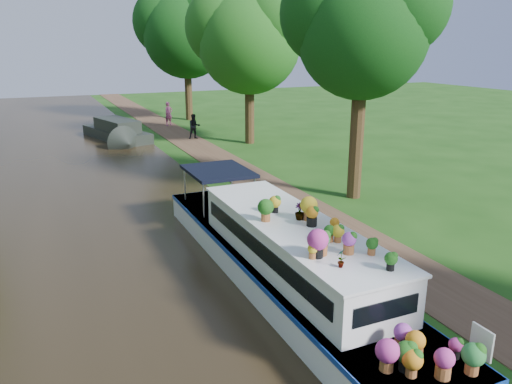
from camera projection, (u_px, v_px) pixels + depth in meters
The scene contains 11 objects.
ground at pixel (308, 237), 15.82m from camera, with size 100.00×100.00×0.00m, color #194411.
canal_water at pixel (115, 270), 13.47m from camera, with size 10.00×100.00×0.02m, color black.
towpath at pixel (340, 231), 16.29m from camera, with size 2.20×100.00×0.03m, color #4C3523.
plant_boat at pixel (293, 262), 11.97m from camera, with size 2.29×13.52×2.26m.
tree_near_overhang at pixel (362, 23), 18.10m from camera, with size 5.52×5.28×8.99m.
tree_near_mid at pixel (248, 34), 28.93m from camera, with size 6.90×6.60×9.40m.
tree_near_far at pixel (186, 28), 38.17m from camera, with size 7.59×7.26×10.30m.
second_boat at pixel (117, 132), 31.41m from camera, with size 3.55×7.33×1.34m.
pedestrian_pink at pixel (169, 114), 36.90m from camera, with size 0.63×0.42×1.74m, color #E45E9A.
pedestrian_dark at pixel (194, 126), 31.76m from camera, with size 0.76×0.59×1.57m, color black.
verge_plant at pixel (250, 204), 18.40m from camera, with size 0.36×0.31×0.40m, color #2A681F.
Camera 1 is at (-7.56, -12.78, 5.89)m, focal length 35.00 mm.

